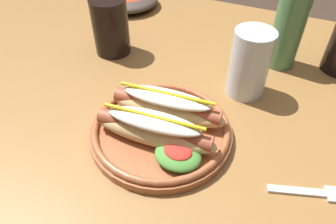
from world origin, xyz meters
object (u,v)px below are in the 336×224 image
Objects in this scene: fork at (316,193)px; extra_cup at (111,27)px; hot_dog_plate at (161,125)px; water_cup at (249,64)px; glass_bottle at (289,25)px.

extra_cup is at bearing 137.77° from fork.
hot_dog_plate reaches higher than fork.
hot_dog_plate is at bearing -118.65° from water_cup.
glass_bottle is at bearing 65.04° from hot_dog_plate.
fork is 0.50× the size of glass_bottle.
glass_bottle is (0.37, 0.11, 0.03)m from extra_cup.
hot_dog_plate is 0.21m from water_cup.
fork is 0.93× the size of extra_cup.
fork is at bearing -51.02° from water_cup.
water_cup is at bearing 111.00° from fork.
hot_dog_plate is 0.31m from extra_cup.
water_cup is at bearing -109.49° from glass_bottle.
fork is (0.26, -0.01, -0.02)m from hot_dog_plate.
hot_dog_plate is 1.03× the size of glass_bottle.
hot_dog_plate is at bearing -42.44° from extra_cup.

